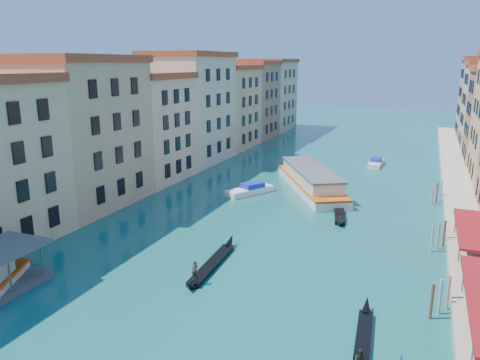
# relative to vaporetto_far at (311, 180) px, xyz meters

# --- Properties ---
(left_bank_palazzos) EXTENTS (12.80, 128.40, 21.00)m
(left_bank_palazzos) POSITION_rel_vaporetto_far_xyz_m (-27.15, 6.21, 8.19)
(left_bank_palazzos) COLOR tan
(left_bank_palazzos) RESTS_ON ground
(quay) EXTENTS (4.00, 140.00, 1.00)m
(quay) POSITION_rel_vaporetto_far_xyz_m (20.85, 6.54, -1.02)
(quay) COLOR #ACA58B
(quay) RESTS_ON ground
(mooring_poles_right) EXTENTS (1.44, 54.24, 3.20)m
(mooring_poles_right) POSITION_rel_vaporetto_far_xyz_m (17.95, -29.66, -0.22)
(mooring_poles_right) COLOR brown
(mooring_poles_right) RESTS_ON ground
(vaporetto_far) EXTENTS (15.59, 22.26, 3.37)m
(vaporetto_far) POSITION_rel_vaporetto_far_xyz_m (0.00, 0.00, 0.00)
(vaporetto_far) COLOR silver
(vaporetto_far) RESTS_ON ground
(gondola_fore) EXTENTS (1.70, 12.36, 2.46)m
(gondola_fore) POSITION_rel_vaporetto_far_xyz_m (-2.13, -31.14, -1.10)
(gondola_fore) COLOR black
(gondola_fore) RESTS_ON ground
(gondola_right) EXTENTS (1.65, 11.09, 2.21)m
(gondola_right) POSITION_rel_vaporetto_far_xyz_m (13.07, -39.20, -1.09)
(gondola_right) COLOR black
(gondola_right) RESTS_ON ground
(gondola_far) EXTENTS (3.62, 13.12, 1.87)m
(gondola_far) POSITION_rel_vaporetto_far_xyz_m (6.15, -9.69, -1.13)
(gondola_far) COLOR black
(gondola_far) RESTS_ON ground
(motorboat_mid) EXTENTS (5.93, 7.88, 1.59)m
(motorboat_mid) POSITION_rel_vaporetto_far_xyz_m (-7.76, -5.70, -0.90)
(motorboat_mid) COLOR white
(motorboat_mid) RESTS_ON ground
(motorboat_far) EXTENTS (2.38, 6.99, 1.44)m
(motorboat_far) POSITION_rel_vaporetto_far_xyz_m (7.45, 21.59, -0.96)
(motorboat_far) COLOR silver
(motorboat_far) RESTS_ON ground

